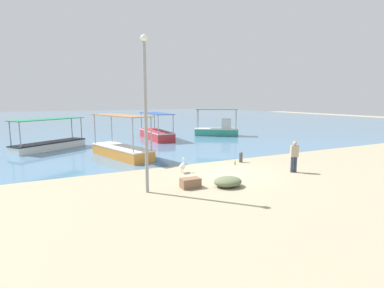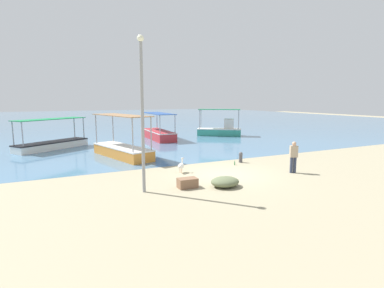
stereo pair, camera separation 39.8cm
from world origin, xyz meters
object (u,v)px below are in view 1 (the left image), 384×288
Objects in this scene: pelican at (182,166)px; fishing_boat_far_left at (122,149)px; lamp_post at (145,107)px; cargo_crate at (190,183)px; glass_bottle at (235,163)px; fishing_boat_far_right at (218,129)px; fishing_boat_center at (156,133)px; mooring_bollard at (241,157)px; fishing_boat_near_right at (50,143)px; net_pile at (228,182)px; fisherman_standing at (294,156)px.

fishing_boat_far_left is at bearing 107.95° from pelican.
fishing_boat_far_left is 0.91× the size of lamp_post.
glass_bottle is (4.48, 2.97, -0.11)m from cargo_crate.
fishing_boat_far_right is at bearing 49.86° from lamp_post.
fishing_boat_center reaches higher than pelican.
lamp_post is at bearing -155.93° from mooring_bollard.
fishing_boat_far_right is 16.76m from pelican.
fishing_boat_far_left reaches higher than fishing_boat_far_right.
fishing_boat_center is 7.58× the size of pelican.
cargo_crate is at bearing -7.16° from lamp_post.
pelican is (6.12, -11.43, -0.11)m from fishing_boat_near_right.
lamp_post is at bearing -130.14° from fishing_boat_far_right.
pelican is 2.78m from cargo_crate.
mooring_bollard is 5.42m from net_pile.
mooring_bollard is 2.46× the size of glass_bottle.
fishing_boat_near_right is at bearing 103.66° from lamp_post.
fishing_boat_center is 12.68m from mooring_bollard.
fishing_boat_near_right is 0.87× the size of lamp_post.
net_pile is 4.87× the size of glass_bottle.
cargo_crate is at bearing -104.84° from fishing_boat_center.
fisherman_standing is at bearing -1.42° from lamp_post.
fishing_boat_far_left reaches higher than fishing_boat_near_right.
fishing_boat_near_right is 4.28× the size of net_pile.
glass_bottle is at bearing -44.54° from fishing_boat_far_left.
net_pile is (-2.67, -16.67, -0.35)m from fishing_boat_center.
fishing_boat_far_left is 7.97m from mooring_bollard.
cargo_crate is at bearing -107.62° from pelican.
glass_bottle is at bearing -117.66° from fishing_boat_far_right.
lamp_post is 4.90× the size of net_pile.
pelican is at bearing -61.82° from fishing_boat_near_right.
fishing_boat_near_right is 0.93× the size of fishing_boat_center.
fisherman_standing is at bearing -73.40° from mooring_bollard.
fishing_boat_near_right is 6.52× the size of cargo_crate.
mooring_bollard is (6.25, -4.95, -0.20)m from fishing_boat_far_left.
glass_bottle is at bearing -89.06° from fishing_boat_center.
lamp_post is 9.70× the size of mooring_bollard.
fishing_boat_far_left is 9.34m from fishing_boat_center.
fishing_boat_far_left is 3.47× the size of fisherman_standing.
fishing_boat_near_right is 16.58m from fishing_boat_far_right.
fishing_boat_near_right reaches higher than glass_bottle.
fishing_boat_near_right is 15.04m from cargo_crate.
net_pile is (-3.64, -4.02, -0.13)m from mooring_bollard.
net_pile reaches higher than cargo_crate.
fishing_boat_far_right reaches higher than glass_bottle.
fishing_boat_far_right is 5.42× the size of cargo_crate.
glass_bottle is (6.40, 2.73, -3.48)m from lamp_post.
glass_bottle is at bearing 5.18° from pelican.
fishing_boat_center is 22.46× the size of glass_bottle.
fishing_boat_far_right reaches higher than fishing_boat_near_right.
fishing_boat_near_right is 14.57m from lamp_post.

